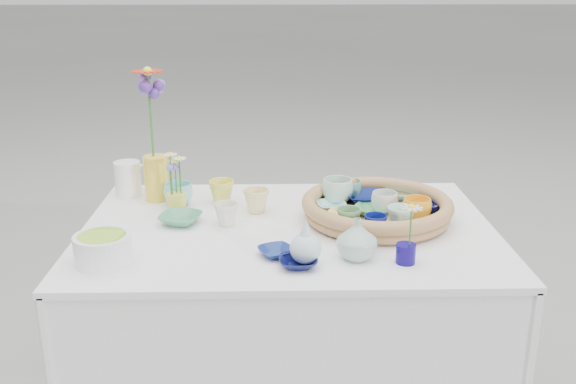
{
  "coord_description": "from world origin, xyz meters",
  "views": [
    {
      "loc": [
        -0.04,
        -1.84,
        1.49
      ],
      "look_at": [
        0.0,
        0.02,
        0.87
      ],
      "focal_mm": 40.0,
      "sensor_mm": 36.0,
      "label": 1
    }
  ],
  "objects": [
    {
      "name": "tray_ceramic_6",
      "position": [
        0.17,
        0.17,
        0.82
      ],
      "size": [
        0.12,
        0.12,
        0.08
      ],
      "primitive_type": "imported",
      "rotation": [
        0.0,
        0.0,
        -0.2
      ],
      "color": "silver",
      "rests_on": "wicker_tray"
    },
    {
      "name": "tray_ceramic_1",
      "position": [
        0.44,
        0.07,
        0.8
      ],
      "size": [
        0.1,
        0.1,
        0.03
      ],
      "primitive_type": "imported",
      "rotation": [
        0.0,
        0.0,
        0.05
      ],
      "color": "#000747",
      "rests_on": "wicker_tray"
    },
    {
      "name": "tray_ceramic_9",
      "position": [
        0.25,
        -0.12,
        0.81
      ],
      "size": [
        0.07,
        0.07,
        0.06
      ],
      "primitive_type": "imported",
      "rotation": [
        0.0,
        0.0,
        0.01
      ],
      "color": "navy",
      "rests_on": "wicker_tray"
    },
    {
      "name": "loose_ceramic_5",
      "position": [
        -0.36,
        0.2,
        0.8
      ],
      "size": [
        0.1,
        0.1,
        0.08
      ],
      "primitive_type": "imported",
      "rotation": [
        0.0,
        0.0,
        0.06
      ],
      "color": "#83D1CB",
      "rests_on": "display_table"
    },
    {
      "name": "tray_ceramic_7",
      "position": [
        0.31,
        0.07,
        0.82
      ],
      "size": [
        0.11,
        0.11,
        0.07
      ],
      "primitive_type": "imported",
      "rotation": [
        0.0,
        0.0,
        -0.34
      ],
      "color": "silver",
      "rests_on": "wicker_tray"
    },
    {
      "name": "tray_ceramic_3",
      "position": [
        0.26,
        0.05,
        0.8
      ],
      "size": [
        0.14,
        0.14,
        0.03
      ],
      "primitive_type": "imported",
      "rotation": [
        0.0,
        0.0,
        -0.35
      ],
      "color": "#46A65F",
      "rests_on": "wicker_tray"
    },
    {
      "name": "single_daisy",
      "position": [
        0.32,
        -0.27,
        0.87
      ],
      "size": [
        0.09,
        0.09,
        0.12
      ],
      "primitive_type": null,
      "rotation": [
        0.0,
        0.0,
        -0.37
      ],
      "color": "white",
      "rests_on": "bud_vase_cobalt"
    },
    {
      "name": "hydrangea",
      "position": [
        -0.45,
        0.28,
        1.04
      ],
      "size": [
        0.1,
        0.1,
        0.32
      ],
      "primitive_type": null,
      "rotation": [
        0.0,
        0.0,
        0.03
      ],
      "color": "#552E95",
      "rests_on": "tall_vase_yellow"
    },
    {
      "name": "fluted_bowl",
      "position": [
        -0.5,
        -0.26,
        0.8
      ],
      "size": [
        0.19,
        0.19,
        0.08
      ],
      "primitive_type": null,
      "rotation": [
        0.0,
        0.0,
        0.28
      ],
      "color": "white",
      "rests_on": "display_table"
    },
    {
      "name": "loose_ceramic_3",
      "position": [
        -0.19,
        0.02,
        0.8
      ],
      "size": [
        0.08,
        0.08,
        0.07
      ],
      "primitive_type": "imported",
      "rotation": [
        0.0,
        0.0,
        -0.1
      ],
      "color": "silver",
      "rests_on": "display_table"
    },
    {
      "name": "daisy_posy",
      "position": [
        -0.36,
        0.14,
        0.9
      ],
      "size": [
        0.1,
        0.1,
        0.13
      ],
      "primitive_type": null,
      "rotation": [
        0.0,
        0.0,
        0.34
      ],
      "color": "white",
      "rests_on": "daisy_cup"
    },
    {
      "name": "tray_ceramic_10",
      "position": [
        0.17,
        0.01,
        0.79
      ],
      "size": [
        0.12,
        0.12,
        0.02
      ],
      "primitive_type": "imported",
      "rotation": [
        0.0,
        0.0,
        -0.34
      ],
      "color": "#EFCC67",
      "rests_on": "wicker_tray"
    },
    {
      "name": "tray_ceramic_0",
      "position": [
        0.26,
        0.16,
        0.8
      ],
      "size": [
        0.14,
        0.14,
        0.03
      ],
      "primitive_type": "imported",
      "rotation": [
        0.0,
        0.0,
        0.08
      ],
      "color": "#000D50",
      "rests_on": "wicker_tray"
    },
    {
      "name": "bud_vase_cobalt",
      "position": [
        0.31,
        -0.27,
        0.79
      ],
      "size": [
        0.06,
        0.06,
        0.05
      ],
      "primitive_type": "cylinder",
      "rotation": [
        0.0,
        0.0,
        0.25
      ],
      "color": "#0E035B",
      "rests_on": "display_table"
    },
    {
      "name": "tray_ceramic_2",
      "position": [
        0.4,
        0.0,
        0.82
      ],
      "size": [
        0.1,
        0.1,
        0.07
      ],
      "primitive_type": "imported",
      "rotation": [
        0.0,
        0.0,
        -0.15
      ],
      "color": "#FFAF20",
      "rests_on": "wicker_tray"
    },
    {
      "name": "loose_ceramic_1",
      "position": [
        -0.1,
        0.13,
        0.8
      ],
      "size": [
        0.09,
        0.09,
        0.08
      ],
      "primitive_type": "imported",
      "rotation": [
        0.0,
        0.0,
        0.09
      ],
      "color": "#EEDC8B",
      "rests_on": "display_table"
    },
    {
      "name": "white_pitcher",
      "position": [
        -0.55,
        0.31,
        0.83
      ],
      "size": [
        0.15,
        0.13,
        0.12
      ],
      "primitive_type": null,
      "rotation": [
        0.0,
        0.0,
        -0.36
      ],
      "color": "white",
      "rests_on": "display_table"
    },
    {
      "name": "loose_ceramic_4",
      "position": [
        -0.04,
        -0.22,
        0.78
      ],
      "size": [
        0.12,
        0.12,
        0.02
      ],
      "primitive_type": "imported",
      "rotation": [
        0.0,
        0.0,
        0.43
      ],
      "color": "navy",
      "rests_on": "display_table"
    },
    {
      "name": "loose_ceramic_2",
      "position": [
        -0.33,
        0.03,
        0.78
      ],
      "size": [
        0.16,
        0.16,
        0.03
      ],
      "primitive_type": "imported",
      "rotation": [
        0.0,
        0.0,
        -0.29
      ],
      "color": "#479366",
      "rests_on": "display_table"
    },
    {
      "name": "wicker_tray",
      "position": [
        0.28,
        0.05,
        0.8
      ],
      "size": [
        0.47,
        0.47,
        0.08
      ],
      "primitive_type": null,
      "color": "brown",
      "rests_on": "display_table"
    },
    {
      "name": "tray_ceramic_4",
      "position": [
        0.18,
        -0.08,
        0.82
      ],
      "size": [
        0.1,
        0.1,
        0.07
      ],
      "primitive_type": "imported",
      "rotation": [
        0.0,
        0.0,
        -0.4
      ],
      "color": "#5B8E57",
      "rests_on": "wicker_tray"
    },
    {
      "name": "tray_ceramic_11",
      "position": [
        0.33,
        -0.09,
        0.82
      ],
      "size": [
        0.1,
        0.1,
        0.07
      ],
      "primitive_type": "imported",
      "rotation": [
        0.0,
        0.0,
        -0.29
      ],
      "color": "#AEE4CC",
      "rests_on": "wicker_tray"
    },
    {
      "name": "tray_ceramic_8",
      "position": [
        0.39,
        0.21,
        0.8
      ],
      "size": [
        0.11,
        0.11,
        0.03
      ],
      "primitive_type": "imported",
      "rotation": [
        0.0,
        0.0,
        -0.02
      ],
      "color": "#7ACFE9",
      "rests_on": "wicker_tray"
    },
    {
      "name": "gerbera",
      "position": [
        -0.45,
        0.26,
        1.06
      ],
      "size": [
        0.15,
        0.15,
        0.3
      ],
      "primitive_type": null,
      "rotation": [
        0.0,
        0.0,
        -0.32
      ],
      "color": "red",
      "rests_on": "tall_vase_yellow"
    },
    {
      "name": "bud_vase_paleblue",
      "position": [
        0.04,
        -0.27,
        0.83
      ],
      "size": [
        0.09,
        0.09,
        0.13
      ],
      "primitive_type": null,
      "rotation": [
        0.0,
        0.0,
        0.04
      ],
      "color": "silver",
      "rests_on": "display_table"
    },
    {
      "name": "tray_ceramic_12",
      "position": [
        0.22,
        0.22,
        0.81
      ],
      "size": [
        0.09,
        0.09,
        0.06
      ],
      "primitive_type": "imported",
      "rotation": [
        0.0,
        0.0,
        -0.24
      ],
      "color": "#5B9B7A",
      "rests_on": "wicker_tray"
    },
    {
      "name": "tall_vase_yellow",
      "position": [
        -0.44,
        0.26,
        0.84
      ],
      "size": [
        0.1,
        0.1,
        0.16
      ],
      "primitive_type": "cylinder",
      "rotation": [
        0.0,
        0.0,
        0.17
      ],
      "color": "yellow",
      "rests_on": "display_table"
    },
    {
      "name": "daisy_cup",
      "position": [
        -0.36,
        0.13,
        0.8
      ],
      "size": [
        0.08,
        0.08,
        0.06
      ],
      "primitive_type": "cylinder",
      "rotation": [
        0.0,
        0.0,
        0.4
      ],
      "color": "#D8D247",
      "rests_on": "display_table"
    },
    {
      "name": "tray_ceramic_5",
      "position": [
        0.14,
        0.1,
        0.79
      ],
      "size": [
        0.11,
        0.11,
        0.02
      ],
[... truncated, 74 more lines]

